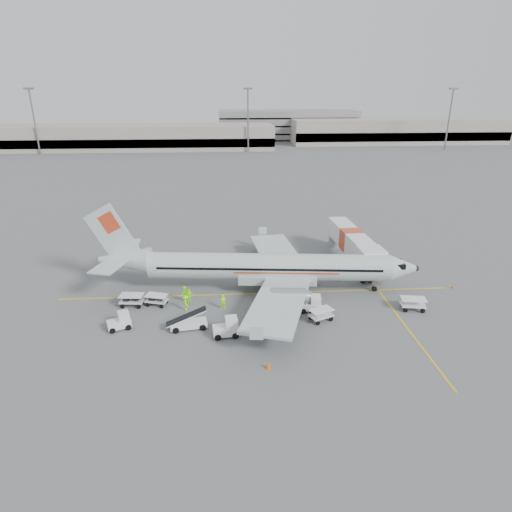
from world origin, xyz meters
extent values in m
plane|color=#56595B|center=(0.00, 0.00, 0.00)|extent=(360.00, 360.00, 0.00)
cube|color=yellow|center=(0.00, 0.00, 0.01)|extent=(44.00, 0.20, 0.01)
cube|color=yellow|center=(14.00, -8.00, 0.01)|extent=(0.20, 20.00, 0.01)
cone|color=#E65F0A|center=(22.87, -0.16, 0.27)|extent=(0.33, 0.33, 0.54)
cone|color=#E65F0A|center=(-0.85, 11.49, 0.34)|extent=(0.41, 0.41, 0.67)
cone|color=#E65F0A|center=(-0.07, -14.02, 0.36)|extent=(0.44, 0.44, 0.71)
imported|color=#8AF70F|center=(-3.81, -3.35, 0.82)|extent=(0.66, 0.50, 1.64)
imported|color=#8AF70F|center=(-7.96, -1.50, 0.92)|extent=(1.03, 1.12, 1.84)
imported|color=#8AF70F|center=(-7.71, -3.36, 0.84)|extent=(1.02, 1.25, 1.68)
imported|color=#8AF70F|center=(-7.46, -1.79, 0.83)|extent=(1.01, 0.50, 1.67)
camera|label=1|loc=(-3.09, -43.50, 21.57)|focal=30.00mm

